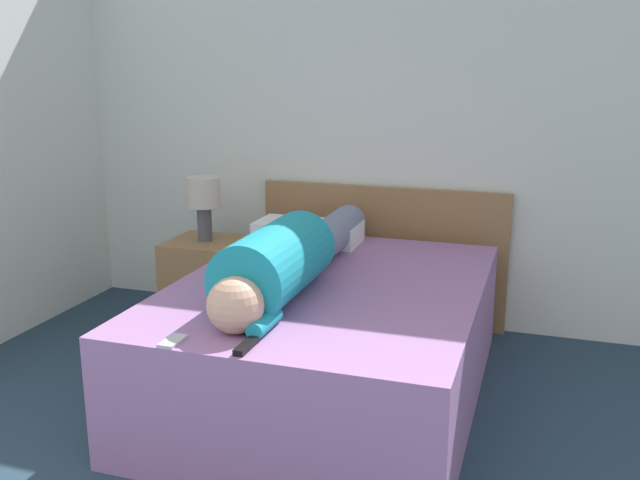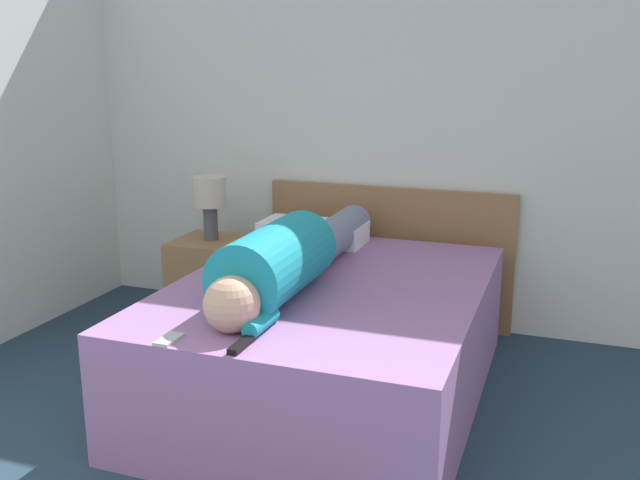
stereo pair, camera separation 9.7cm
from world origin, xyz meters
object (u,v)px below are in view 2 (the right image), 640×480
at_px(bed, 330,340).
at_px(nightstand, 213,283).
at_px(table_lamp, 210,197).
at_px(person_lying, 289,258).
at_px(tv_remote, 241,345).
at_px(cell_phone, 169,339).
at_px(pillow_near_headboard, 313,232).

height_order(bed, nightstand, bed).
bearing_deg(table_lamp, person_lying, -43.22).
distance_m(table_lamp, person_lying, 1.16).
xyz_separation_m(table_lamp, person_lying, (0.85, -0.79, -0.09)).
height_order(nightstand, table_lamp, table_lamp).
xyz_separation_m(bed, tv_remote, (-0.05, -0.87, 0.30)).
xyz_separation_m(person_lying, cell_phone, (-0.19, -0.76, -0.14)).
xyz_separation_m(table_lamp, tv_remote, (0.95, -1.53, -0.23)).
relative_size(bed, tv_remote, 12.82).
distance_m(bed, tv_remote, 0.92).
bearing_deg(cell_phone, bed, 68.83).
relative_size(table_lamp, person_lying, 0.22).
relative_size(bed, nightstand, 3.47).
bearing_deg(bed, pillow_near_headboard, 116.34).
relative_size(person_lying, cell_phone, 13.46).
distance_m(tv_remote, cell_phone, 0.29).
distance_m(nightstand, pillow_near_headboard, 0.74).
relative_size(bed, pillow_near_headboard, 3.16).
xyz_separation_m(pillow_near_headboard, tv_remote, (0.30, -1.59, -0.05)).
bearing_deg(table_lamp, nightstand, 0.00).
height_order(pillow_near_headboard, tv_remote, pillow_near_headboard).
distance_m(table_lamp, tv_remote, 1.82).
bearing_deg(person_lying, cell_phone, -103.80).
bearing_deg(table_lamp, tv_remote, -58.23).
xyz_separation_m(bed, pillow_near_headboard, (-0.36, 0.72, 0.35)).
xyz_separation_m(tv_remote, cell_phone, (-0.29, -0.03, -0.01)).
height_order(person_lying, pillow_near_headboard, person_lying).
height_order(nightstand, tv_remote, tv_remote).
xyz_separation_m(bed, cell_phone, (-0.35, -0.89, 0.30)).
relative_size(nightstand, cell_phone, 4.27).
relative_size(bed, table_lamp, 4.92).
xyz_separation_m(nightstand, pillow_near_headboard, (0.65, 0.06, 0.37)).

